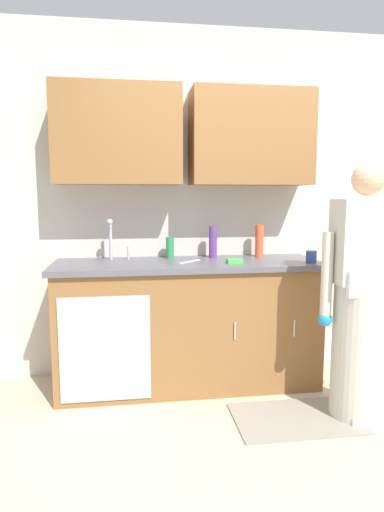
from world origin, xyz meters
The scene contains 13 objects.
ground_plane centered at (0.00, 0.00, 0.00)m, with size 9.00×9.00×0.00m, color beige.
kitchen_wall_with_uppers centered at (-0.14, 0.99, 1.48)m, with size 4.80×0.44×2.70m.
counter_cabinet centered at (-0.55, 0.70, 0.45)m, with size 1.90×0.62×0.90m.
countertop centered at (-0.55, 0.70, 0.92)m, with size 1.96×0.66×0.04m, color #595960.
sink centered at (-1.08, 0.71, 0.93)m, with size 0.50×0.36×0.35m.
person_at_sink centered at (0.46, 0.04, 0.69)m, with size 0.55×0.34×1.62m.
floor_mat centered at (0.06, 0.05, 0.01)m, with size 0.80×0.50×0.01m, color gray.
bottle_water_short centered at (-0.67, 0.89, 1.02)m, with size 0.06×0.06×0.16m, color #2D8C4C.
bottle_cleaner_spray centered at (-0.33, 0.86, 1.06)m, with size 0.06×0.06×0.25m, color #66388C.
bottle_water_tall centered at (0.04, 0.87, 1.07)m, with size 0.07×0.07×0.25m, color #E05933.
cup_by_sink centered at (0.32, 0.50, 0.98)m, with size 0.08×0.08×0.09m, color #33478C.
knife_on_counter centered at (-0.55, 0.66, 0.94)m, with size 0.24×0.02×0.01m, color silver.
sponge centered at (-0.23, 0.57, 0.96)m, with size 0.11×0.07×0.03m, color #4CBF4C.
Camera 1 is at (-0.98, -2.47, 1.42)m, focal length 30.82 mm.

